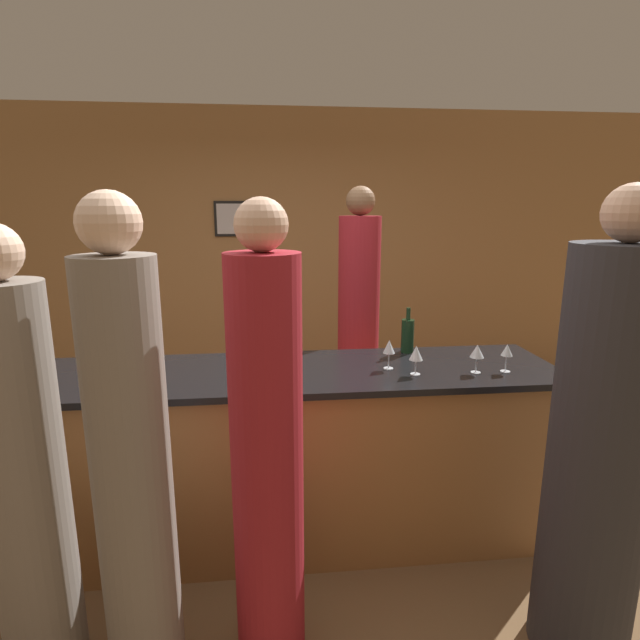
% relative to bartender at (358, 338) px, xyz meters
% --- Properties ---
extents(ground_plane, '(14.00, 14.00, 0.00)m').
position_rel_bartender_xyz_m(ground_plane, '(-0.58, -0.82, -0.95)').
color(ground_plane, brown).
extents(back_wall, '(8.00, 0.08, 2.80)m').
position_rel_bartender_xyz_m(back_wall, '(-0.59, 1.69, 0.45)').
color(back_wall, '#A37547').
rests_on(back_wall, ground_plane).
extents(bar_counter, '(3.04, 0.72, 1.01)m').
position_rel_bartender_xyz_m(bar_counter, '(-0.58, -0.82, -0.44)').
color(bar_counter, '#996638').
rests_on(bar_counter, ground_plane).
extents(bartender, '(0.29, 0.29, 2.00)m').
position_rel_bartender_xyz_m(bartender, '(0.00, 0.00, 0.00)').
color(bartender, maroon).
rests_on(bartender, ground_plane).
extents(guest_0, '(0.30, 0.30, 1.82)m').
position_rel_bartender_xyz_m(guest_0, '(-1.55, -1.61, -0.09)').
color(guest_0, gray).
rests_on(guest_0, ground_plane).
extents(guest_1, '(0.29, 0.29, 1.92)m').
position_rel_bartender_xyz_m(guest_1, '(-1.15, -1.64, -0.03)').
color(guest_1, gray).
rests_on(guest_1, ground_plane).
extents(guest_2, '(0.29, 0.29, 1.90)m').
position_rel_bartender_xyz_m(guest_2, '(-0.65, -1.56, -0.05)').
color(guest_2, maroon).
rests_on(guest_2, ground_plane).
extents(guest_3, '(0.40, 0.40, 1.95)m').
position_rel_bartender_xyz_m(guest_3, '(0.67, -1.69, -0.05)').
color(guest_3, '#2D2D33').
rests_on(guest_3, ground_plane).
extents(wine_bottle_0, '(0.08, 0.08, 0.27)m').
position_rel_bartender_xyz_m(wine_bottle_0, '(0.20, -0.56, 0.16)').
color(wine_bottle_0, black).
rests_on(wine_bottle_0, bar_counter).
extents(wine_bottle_1, '(0.07, 0.07, 0.27)m').
position_rel_bartender_xyz_m(wine_bottle_1, '(-1.73, -1.00, 0.16)').
color(wine_bottle_1, black).
rests_on(wine_bottle_1, bar_counter).
extents(wine_glass_0, '(0.06, 0.06, 0.16)m').
position_rel_bartender_xyz_m(wine_glass_0, '(0.01, -0.86, 0.18)').
color(wine_glass_0, silver).
rests_on(wine_glass_0, bar_counter).
extents(wine_glass_1, '(0.07, 0.07, 0.15)m').
position_rel_bartender_xyz_m(wine_glass_1, '(-1.91, -0.84, 0.17)').
color(wine_glass_1, silver).
rests_on(wine_glass_1, bar_counter).
extents(wine_glass_2, '(0.08, 0.08, 0.15)m').
position_rel_bartender_xyz_m(wine_glass_2, '(-1.77, -0.91, 0.17)').
color(wine_glass_2, silver).
rests_on(wine_glass_2, bar_counter).
extents(wine_glass_3, '(0.08, 0.08, 0.17)m').
position_rel_bartender_xyz_m(wine_glass_3, '(-0.59, -0.93, 0.19)').
color(wine_glass_3, silver).
rests_on(wine_glass_3, bar_counter).
extents(wine_glass_4, '(0.08, 0.08, 0.16)m').
position_rel_bartender_xyz_m(wine_glass_4, '(-1.30, -1.07, 0.18)').
color(wine_glass_4, silver).
rests_on(wine_glass_4, bar_counter).
extents(wine_glass_5, '(0.07, 0.07, 0.15)m').
position_rel_bartender_xyz_m(wine_glass_5, '(0.45, -0.97, 0.17)').
color(wine_glass_5, silver).
rests_on(wine_glass_5, bar_counter).
extents(wine_glass_6, '(0.06, 0.06, 0.15)m').
position_rel_bartender_xyz_m(wine_glass_6, '(0.62, -0.98, 0.17)').
color(wine_glass_6, silver).
rests_on(wine_glass_6, bar_counter).
extents(wine_glass_7, '(0.07, 0.07, 0.16)m').
position_rel_bartender_xyz_m(wine_glass_7, '(0.13, -0.97, 0.17)').
color(wine_glass_7, silver).
rests_on(wine_glass_7, bar_counter).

